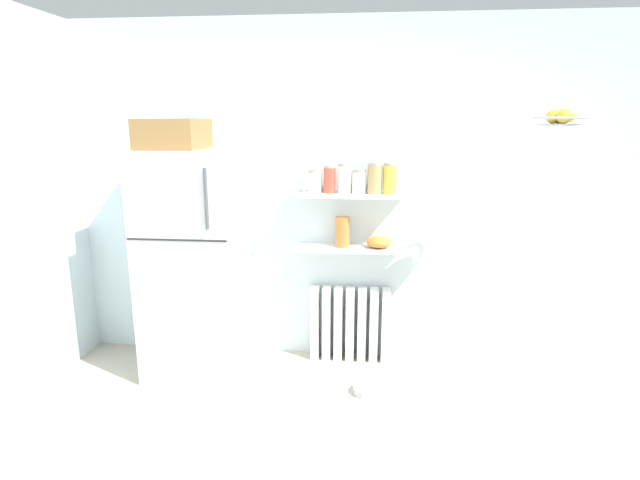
# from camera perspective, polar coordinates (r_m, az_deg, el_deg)

# --- Properties ---
(back_wall) EXTENTS (7.04, 0.10, 2.60)m
(back_wall) POSITION_cam_1_polar(r_m,az_deg,el_deg) (3.91, 4.45, 5.00)
(back_wall) COLOR silver
(back_wall) RESTS_ON ground_plane
(refrigerator) EXTENTS (0.70, 0.69, 1.88)m
(refrigerator) POSITION_cam_1_polar(r_m,az_deg,el_deg) (3.84, -14.00, -1.91)
(refrigerator) COLOR silver
(refrigerator) RESTS_ON ground_plane
(radiator) EXTENTS (0.62, 0.12, 0.59)m
(radiator) POSITION_cam_1_polar(r_m,az_deg,el_deg) (4.05, 3.41, -9.45)
(radiator) COLOR white
(radiator) RESTS_ON ground_plane
(wall_shelf_lower) EXTENTS (0.80, 0.22, 0.02)m
(wall_shelf_lower) POSITION_cam_1_polar(r_m,az_deg,el_deg) (3.82, 3.52, -0.96)
(wall_shelf_lower) COLOR white
(wall_shelf_upper) EXTENTS (0.80, 0.22, 0.02)m
(wall_shelf_upper) POSITION_cam_1_polar(r_m,az_deg,el_deg) (3.75, 3.61, 5.09)
(wall_shelf_upper) COLOR white
(storage_jar_0) EXTENTS (0.10, 0.10, 0.17)m
(storage_jar_0) POSITION_cam_1_polar(r_m,az_deg,el_deg) (3.75, -0.62, 6.63)
(storage_jar_0) COLOR silver
(storage_jar_0) RESTS_ON wall_shelf_upper
(storage_jar_1) EXTENTS (0.09, 0.09, 0.20)m
(storage_jar_1) POSITION_cam_1_polar(r_m,az_deg,el_deg) (3.74, 1.08, 6.86)
(storage_jar_1) COLOR #C64C38
(storage_jar_1) RESTS_ON wall_shelf_upper
(storage_jar_2) EXTENTS (0.10, 0.10, 0.22)m
(storage_jar_2) POSITION_cam_1_polar(r_m,az_deg,el_deg) (3.73, 2.79, 6.94)
(storage_jar_2) COLOR silver
(storage_jar_2) RESTS_ON wall_shelf_upper
(storage_jar_3) EXTENTS (0.10, 0.10, 0.18)m
(storage_jar_3) POSITION_cam_1_polar(r_m,az_deg,el_deg) (3.73, 4.49, 6.58)
(storage_jar_3) COLOR silver
(storage_jar_3) RESTS_ON wall_shelf_upper
(storage_jar_4) EXTENTS (0.11, 0.11, 0.23)m
(storage_jar_4) POSITION_cam_1_polar(r_m,az_deg,el_deg) (3.73, 6.21, 6.93)
(storage_jar_4) COLOR tan
(storage_jar_4) RESTS_ON wall_shelf_upper
(storage_jar_5) EXTENTS (0.10, 0.10, 0.23)m
(storage_jar_5) POSITION_cam_1_polar(r_m,az_deg,el_deg) (3.73, 7.92, 6.88)
(storage_jar_5) COLOR yellow
(storage_jar_5) RESTS_ON wall_shelf_upper
(vase) EXTENTS (0.11, 0.11, 0.23)m
(vase) POSITION_cam_1_polar(r_m,az_deg,el_deg) (3.80, 2.54, 0.92)
(vase) COLOR #CC7033
(vase) RESTS_ON wall_shelf_lower
(shelf_bowl) EXTENTS (0.19, 0.19, 0.08)m
(shelf_bowl) POSITION_cam_1_polar(r_m,az_deg,el_deg) (3.81, 6.68, -0.24)
(shelf_bowl) COLOR orange
(shelf_bowl) RESTS_ON wall_shelf_lower
(pet_food_bowl) EXTENTS (0.21, 0.21, 0.05)m
(pet_food_bowl) POSITION_cam_1_polar(r_m,az_deg,el_deg) (3.70, 5.43, -16.48)
(pet_food_bowl) COLOR #B7B7BC
(pet_food_bowl) RESTS_ON ground_plane
(hanging_fruit_basket) EXTENTS (0.32, 0.32, 0.10)m
(hanging_fruit_basket) POSITION_cam_1_polar(r_m,az_deg,el_deg) (3.45, 25.53, 12.31)
(hanging_fruit_basket) COLOR #B2B2B7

